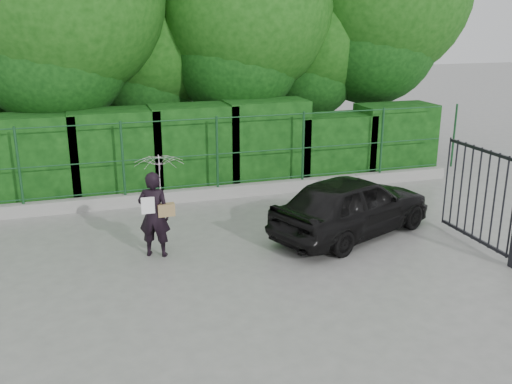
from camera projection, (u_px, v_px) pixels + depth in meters
name	position (u px, v px, depth m)	size (l,w,h in m)	color
ground	(256.00, 272.00, 10.29)	(80.00, 80.00, 0.00)	gray
kerb	(203.00, 194.00, 14.35)	(14.00, 0.25, 0.30)	#9E9E99
fence	(210.00, 153.00, 14.11)	(14.13, 0.06, 1.80)	#164220
hedge	(193.00, 151.00, 14.99)	(14.20, 1.20, 2.29)	black
trees	(213.00, 10.00, 16.32)	(17.10, 6.15, 8.08)	black
gate	(503.00, 198.00, 10.60)	(0.22, 2.33, 2.36)	black
woman	(158.00, 190.00, 10.71)	(0.98, 0.96, 1.98)	black
car	(352.00, 205.00, 11.91)	(1.54, 3.84, 1.31)	black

